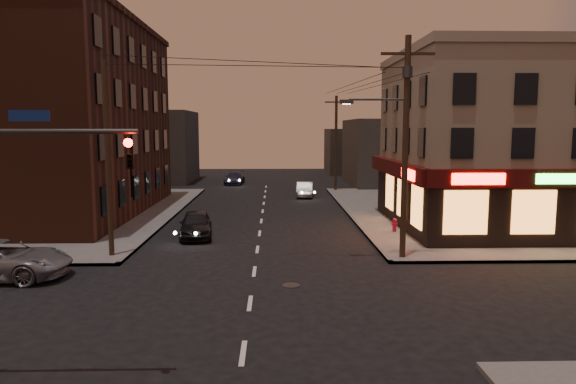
{
  "coord_description": "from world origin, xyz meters",
  "views": [
    {
      "loc": [
        0.87,
        -17.31,
        6.07
      ],
      "look_at": [
        1.49,
        5.77,
        3.2
      ],
      "focal_mm": 32.0,
      "sensor_mm": 36.0,
      "label": 1
    }
  ],
  "objects_px": {
    "fire_hydrant": "(395,224)",
    "sedan_near": "(196,224)",
    "sedan_far": "(235,178)",
    "sedan_mid": "(305,189)"
  },
  "relations": [
    {
      "from": "fire_hydrant",
      "to": "sedan_near",
      "type": "bearing_deg",
      "value": -177.34
    },
    {
      "from": "sedan_far",
      "to": "sedan_near",
      "type": "bearing_deg",
      "value": -86.41
    },
    {
      "from": "sedan_mid",
      "to": "sedan_far",
      "type": "distance_m",
      "value": 12.78
    },
    {
      "from": "sedan_near",
      "to": "fire_hydrant",
      "type": "relative_size",
      "value": 5.56
    },
    {
      "from": "sedan_near",
      "to": "fire_hydrant",
      "type": "bearing_deg",
      "value": -4.16
    },
    {
      "from": "sedan_near",
      "to": "sedan_far",
      "type": "distance_m",
      "value": 27.5
    },
    {
      "from": "sedan_mid",
      "to": "fire_hydrant",
      "type": "relative_size",
      "value": 5.15
    },
    {
      "from": "fire_hydrant",
      "to": "sedan_mid",
      "type": "bearing_deg",
      "value": 104.47
    },
    {
      "from": "sedan_far",
      "to": "fire_hydrant",
      "type": "xyz_separation_m",
      "value": [
        11.28,
        -26.97,
        -0.09
      ]
    },
    {
      "from": "sedan_mid",
      "to": "sedan_far",
      "type": "bearing_deg",
      "value": 128.38
    }
  ]
}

